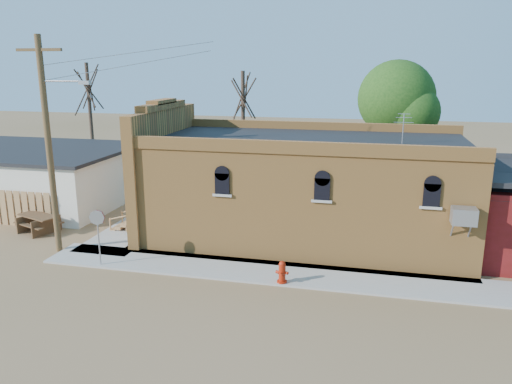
% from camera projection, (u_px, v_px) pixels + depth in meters
% --- Properties ---
extents(ground, '(120.00, 120.00, 0.00)m').
position_uv_depth(ground, '(234.00, 280.00, 18.71)').
color(ground, brown).
rests_on(ground, ground).
extents(sidewalk_south, '(19.00, 2.20, 0.08)m').
position_uv_depth(sidewalk_south, '(278.00, 273.00, 19.21)').
color(sidewalk_south, '#9E9991').
rests_on(sidewalk_south, ground).
extents(sidewalk_west, '(2.60, 10.00, 0.08)m').
position_uv_depth(sidewalk_west, '(148.00, 220.00, 25.75)').
color(sidewalk_west, '#9E9991').
rests_on(sidewalk_west, ground).
extents(brick_bar, '(16.40, 7.97, 6.30)m').
position_uv_depth(brick_bar, '(300.00, 188.00, 22.95)').
color(brick_bar, '#CD863E').
rests_on(brick_bar, ground).
extents(wood_fence, '(5.20, 0.10, 1.80)m').
position_uv_depth(wood_fence, '(7.00, 208.00, 24.90)').
color(wood_fence, '#AF7A4F').
rests_on(wood_fence, ground).
extents(utility_pole, '(3.12, 0.26, 9.00)m').
position_uv_depth(utility_pole, '(49.00, 141.00, 20.46)').
color(utility_pole, '#4E351F').
rests_on(utility_pole, ground).
extents(tree_bare_near, '(2.80, 2.80, 7.65)m').
position_uv_depth(tree_bare_near, '(243.00, 97.00, 30.17)').
color(tree_bare_near, '#4B362B').
rests_on(tree_bare_near, ground).
extents(tree_bare_far, '(2.80, 2.80, 8.16)m').
position_uv_depth(tree_bare_far, '(88.00, 88.00, 33.44)').
color(tree_bare_far, '#4B362B').
rests_on(tree_bare_far, ground).
extents(tree_leafy, '(4.40, 4.40, 8.15)m').
position_uv_depth(tree_leafy, '(396.00, 99.00, 28.66)').
color(tree_leafy, '#4B362B').
rests_on(tree_leafy, ground).
extents(fire_hydrant, '(0.49, 0.49, 0.84)m').
position_uv_depth(fire_hydrant, '(282.00, 272.00, 18.18)').
color(fire_hydrant, '#A11C09').
rests_on(fire_hydrant, sidewalk_south).
extents(stop_sign, '(0.61, 0.18, 2.27)m').
position_uv_depth(stop_sign, '(97.00, 223.00, 19.52)').
color(stop_sign, '#99999F').
rests_on(stop_sign, sidewalk_south).
extents(trash_barrel, '(0.66, 0.66, 0.91)m').
position_uv_depth(trash_barrel, '(149.00, 223.00, 23.63)').
color(trash_barrel, navy).
rests_on(trash_barrel, sidewalk_west).
extents(picnic_table, '(2.44, 2.14, 0.85)m').
position_uv_depth(picnic_table, '(39.00, 221.00, 23.93)').
color(picnic_table, '#533821').
rests_on(picnic_table, ground).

